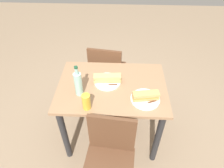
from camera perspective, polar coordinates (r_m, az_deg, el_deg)
name	(u,v)px	position (r m, az deg, el deg)	size (l,w,h in m)	color
ground_plane	(112,133)	(2.45, 0.00, -13.66)	(8.00, 8.00, 0.00)	#8C755B
dining_table	(112,96)	(1.96, 0.00, -3.48)	(1.01, 0.71, 0.76)	#997251
chair_far	(110,156)	(1.74, -0.56, -19.62)	(0.44, 0.44, 0.86)	brown
chair_near	(107,71)	(2.46, -1.53, 3.65)	(0.45, 0.45, 0.86)	brown
plate_near	(107,82)	(1.90, -1.31, 0.70)	(0.25, 0.25, 0.01)	white
baguette_sandwich_near	(107,78)	(1.87, -1.33, 1.65)	(0.26, 0.09, 0.07)	tan
knife_near	(109,85)	(1.85, -0.93, -0.20)	(0.18, 0.02, 0.01)	silver
plate_far	(145,99)	(1.76, 9.36, -4.25)	(0.25, 0.25, 0.01)	white
baguette_sandwich_far	(146,96)	(1.73, 9.51, -3.30)	(0.23, 0.10, 0.07)	tan
knife_far	(148,103)	(1.72, 10.15, -5.27)	(0.17, 0.08, 0.01)	silver
water_bottle	(78,84)	(1.73, -9.51, 0.14)	(0.07, 0.07, 0.30)	#99C6B7
beer_glass	(86,102)	(1.64, -7.27, -4.99)	(0.07, 0.07, 0.14)	gold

